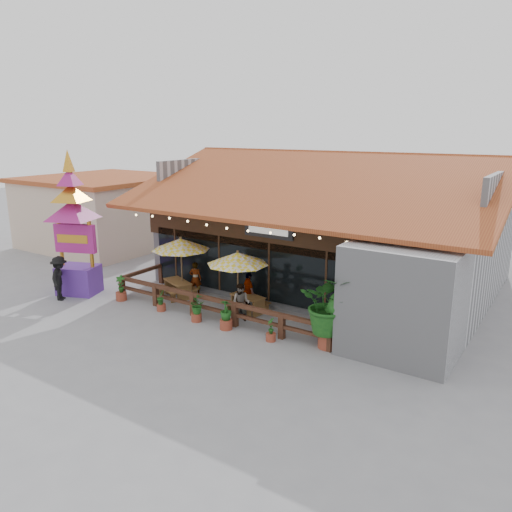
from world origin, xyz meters
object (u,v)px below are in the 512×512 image
Objects in this scene: umbrella_left at (181,244)px; picnic_table_right at (248,301)px; picnic_table_left at (178,286)px; tropical_plant at (330,306)px; pedestrian at (60,278)px; thai_sign_tower at (73,214)px; umbrella_right at (238,259)px.

picnic_table_right is at bearing 0.43° from umbrella_left.
tropical_plant is at bearing -8.28° from picnic_table_left.
picnic_table_right is 0.86× the size of pedestrian.
tropical_plant is at bearing 4.56° from thai_sign_tower.
picnic_table_right is 4.42m from tropical_plant.
umbrella_left is at bearing 27.83° from thai_sign_tower.
umbrella_right is (3.21, -0.35, -0.08)m from umbrella_left.
thai_sign_tower is 2.61× the size of tropical_plant.
tropical_plant reaches higher than picnic_table_right.
thai_sign_tower reaches higher than picnic_table_left.
umbrella_right is at bearing -3.92° from picnic_table_left.
thai_sign_tower is 2.78m from pedestrian.
tropical_plant is at bearing -9.37° from umbrella_left.
umbrella_right is 1.83m from picnic_table_right.
pedestrian is (0.09, -0.99, -2.60)m from thai_sign_tower.
umbrella_left is 3.23m from umbrella_right.
umbrella_left is at bearing -85.07° from pedestrian.
pedestrian is at bearing -170.57° from tropical_plant.
thai_sign_tower is at bearing -166.07° from umbrella_right.
umbrella_right and tropical_plant have the same top height.
umbrella_right is 1.91× the size of picnic_table_right.
pedestrian is (-4.02, -3.16, -1.37)m from umbrella_left.
picnic_table_right is (3.41, 0.03, -1.86)m from umbrella_left.
thai_sign_tower reaches higher than pedestrian.
pedestrian is (-7.43, -3.18, 0.49)m from picnic_table_right.
picnic_table_left is at bearing -141.63° from umbrella_left.
thai_sign_tower is at bearing -175.44° from tropical_plant.
thai_sign_tower reaches higher than umbrella_right.
tropical_plant is 1.35× the size of pedestrian.
umbrella_right reaches higher than picnic_table_right.
picnic_table_left is at bearing -85.07° from pedestrian.
umbrella_left is 4.80m from thai_sign_tower.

